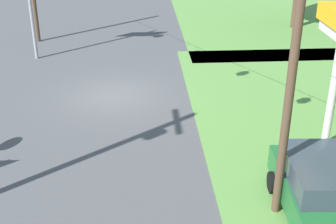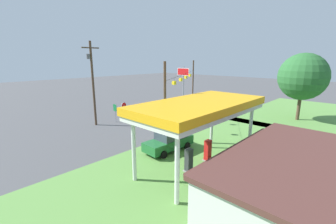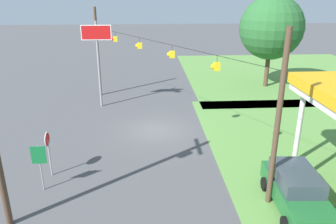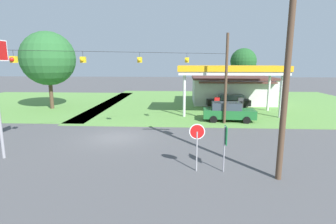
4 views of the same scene
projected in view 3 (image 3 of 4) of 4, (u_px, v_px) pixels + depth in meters
name	position (u px, v px, depth m)	size (l,w,h in m)	color
ground_plane	(156.00, 130.00, 23.22)	(160.00, 160.00, 0.00)	#4C4C4F
grass_verge_opposite_corner	(286.00, 73.00, 39.12)	(24.00, 24.00, 0.04)	#5B8E42
car_at_pumps_front	(296.00, 190.00, 14.58)	(4.90, 2.31, 1.81)	#1E602D
stop_sign_roadside	(48.00, 144.00, 16.93)	(0.80, 0.08, 2.50)	#99999E
stop_sign_overhead	(97.00, 46.00, 26.27)	(0.22, 2.39, 7.08)	gray
route_sign	(39.00, 159.00, 15.64)	(0.10, 0.70, 2.40)	gray
signal_span_gantry	(155.00, 69.00, 21.70)	(17.77, 10.24, 8.00)	#4C3828
tree_west_verge	(271.00, 28.00, 31.86)	(6.20, 6.20, 9.03)	#4C3828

